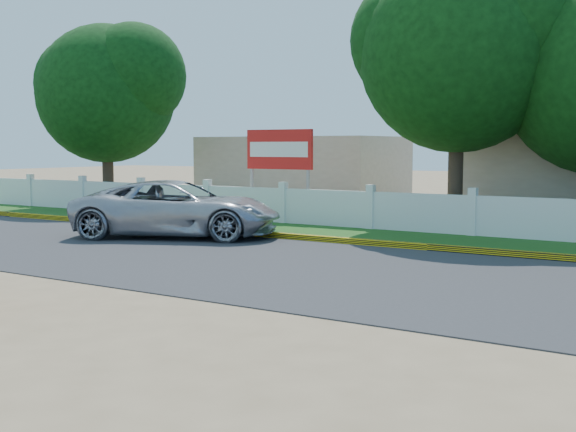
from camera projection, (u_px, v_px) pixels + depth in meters
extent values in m
plane|color=#9E8460|center=(210.00, 322.00, 9.85)|extent=(120.00, 120.00, 0.00)
cube|color=#38383A|center=(359.00, 273.00, 13.63)|extent=(60.00, 7.00, 0.02)
cube|color=#2D601E|center=(453.00, 242.00, 18.04)|extent=(60.00, 3.50, 0.03)
cube|color=yellow|center=(428.00, 247.00, 16.61)|extent=(40.00, 0.18, 0.16)
cube|color=silver|center=(472.00, 216.00, 19.21)|extent=(40.00, 0.10, 1.10)
cube|color=#B7AD99|center=(303.00, 170.00, 31.02)|extent=(8.00, 5.00, 2.80)
imported|color=#A6A8AF|center=(178.00, 209.00, 19.10)|extent=(5.97, 4.52, 1.51)
cylinder|color=gray|center=(252.00, 188.00, 24.33)|extent=(0.12, 0.12, 2.00)
cylinder|color=gray|center=(308.00, 190.00, 23.16)|extent=(0.12, 0.12, 2.00)
cube|color=red|center=(279.00, 149.00, 23.62)|extent=(2.50, 0.12, 1.30)
cube|color=silver|center=(278.00, 149.00, 23.57)|extent=(2.25, 0.02, 0.49)
cylinder|color=#473828|center=(108.00, 169.00, 28.87)|extent=(0.44, 0.44, 2.97)
sphere|color=#104712|center=(106.00, 94.00, 28.58)|extent=(5.46, 5.46, 5.46)
cylinder|color=#473828|center=(456.00, 168.00, 21.26)|extent=(0.44, 0.44, 3.51)
sphere|color=#104712|center=(458.00, 53.00, 20.94)|extent=(5.78, 5.78, 5.78)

